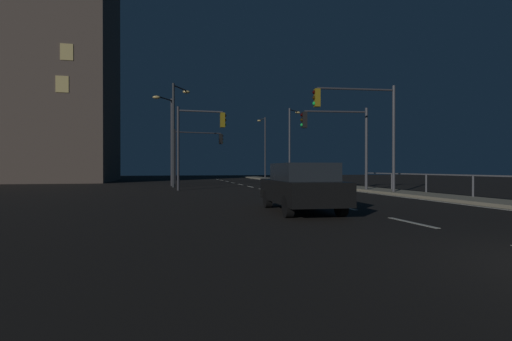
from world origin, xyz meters
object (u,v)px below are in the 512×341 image
car (301,186)px  traffic_light_far_right (198,145)px  street_lamp_far_end (264,142)px  traffic_light_far_left (199,132)px  street_lamp_corner (169,132)px  traffic_light_mid_left (337,131)px  street_lamp_across_street (291,137)px  traffic_light_overhead_east (360,116)px  street_lamp_median (176,125)px

car → traffic_light_far_right: traffic_light_far_right is taller
car → street_lamp_far_end: 37.92m
traffic_light_far_left → street_lamp_corner: street_lamp_corner is taller
traffic_light_mid_left → street_lamp_across_street: size_ratio=0.66×
traffic_light_mid_left → traffic_light_overhead_east: 2.59m
traffic_light_far_left → street_lamp_corner: bearing=106.9°
traffic_light_far_right → street_lamp_corner: size_ratio=0.71×
traffic_light_far_left → street_lamp_far_end: street_lamp_far_end is taller
street_lamp_median → traffic_light_far_right: bearing=72.1°
traffic_light_far_right → street_lamp_across_street: 10.22m
car → traffic_light_far_left: 13.66m
traffic_light_far_left → street_lamp_far_end: size_ratio=0.68×
car → street_lamp_across_street: street_lamp_across_street is taller
traffic_light_far_right → street_lamp_median: (-2.07, -6.39, 1.09)m
traffic_light_far_right → street_lamp_median: size_ratio=0.64×
car → traffic_light_overhead_east: traffic_light_overhead_east is taller
traffic_light_far_left → street_lamp_median: size_ratio=0.70×
street_lamp_corner → street_lamp_median: street_lamp_median is taller
street_lamp_across_street → street_lamp_median: bearing=-143.2°
traffic_light_mid_left → traffic_light_far_left: traffic_light_far_left is taller
street_lamp_corner → street_lamp_median: 1.96m
traffic_light_overhead_east → street_lamp_across_street: bearing=82.8°
car → street_lamp_far_end: size_ratio=0.57×
traffic_light_overhead_east → street_lamp_across_street: (2.41, 19.19, 0.39)m
traffic_light_far_right → street_lamp_far_end: street_lamp_far_end is taller
traffic_light_far_left → street_lamp_across_street: street_lamp_across_street is taller
car → street_lamp_median: street_lamp_median is taller
street_lamp_corner → traffic_light_overhead_east: bearing=-50.5°
traffic_light_overhead_east → car: bearing=-129.2°
street_lamp_far_end → traffic_light_overhead_east: bearing=-94.1°
car → street_lamp_far_end: (8.04, 36.83, 4.02)m
street_lamp_far_end → traffic_light_mid_left: bearing=-94.9°
street_lamp_far_end → street_lamp_across_street: bearing=-88.5°
traffic_light_mid_left → traffic_light_far_right: traffic_light_mid_left is taller
street_lamp_corner → street_lamp_median: size_ratio=0.91×
traffic_light_far_left → traffic_light_far_right: (0.70, 10.72, -0.20)m
traffic_light_mid_left → car: bearing=-120.4°
traffic_light_mid_left → street_lamp_median: size_ratio=0.64×
traffic_light_far_right → street_lamp_median: street_lamp_median is taller
traffic_light_mid_left → street_lamp_across_street: 16.91m
traffic_light_mid_left → traffic_light_far_left: bearing=156.7°
street_lamp_far_end → street_lamp_median: bearing=-121.0°
traffic_light_mid_left → traffic_light_far_right: size_ratio=1.00×
traffic_light_mid_left → street_lamp_far_end: bearing=85.1°
traffic_light_mid_left → street_lamp_median: bearing=140.2°
traffic_light_far_right → street_lamp_corner: 5.27m
street_lamp_across_street → traffic_light_mid_left: bearing=-98.8°
car → traffic_light_mid_left: traffic_light_mid_left is taller
street_lamp_corner → traffic_light_far_left: bearing=-73.1°
street_lamp_corner → street_lamp_far_end: bearing=55.2°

